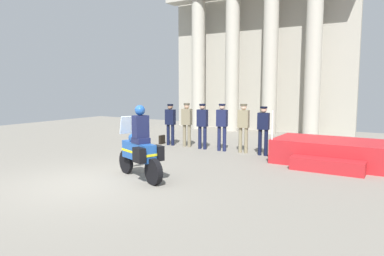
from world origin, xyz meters
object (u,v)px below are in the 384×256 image
(reviewing_stand, at_px, (335,153))
(officer_in_row_1, at_px, (187,121))
(officer_in_row_0, at_px, (170,121))
(officer_in_row_4, at_px, (243,124))
(motorcycle_with_rider, at_px, (140,149))
(officer_in_row_3, at_px, (222,123))
(briefcase_on_ground, at_px, (162,140))
(officer_in_row_5, at_px, (263,127))
(officer_in_row_2, at_px, (202,123))

(reviewing_stand, height_order, officer_in_row_1, officer_in_row_1)
(reviewing_stand, bearing_deg, officer_in_row_0, 177.29)
(officer_in_row_4, distance_m, motorcycle_with_rider, 4.82)
(officer_in_row_3, height_order, briefcase_on_ground, officer_in_row_3)
(reviewing_stand, distance_m, officer_in_row_5, 2.46)
(officer_in_row_4, relative_size, motorcycle_with_rider, 0.87)
(officer_in_row_0, distance_m, officer_in_row_4, 3.16)
(reviewing_stand, relative_size, briefcase_on_ground, 9.88)
(officer_in_row_4, bearing_deg, motorcycle_with_rider, 75.56)
(officer_in_row_5, bearing_deg, motorcycle_with_rider, 66.35)
(officer_in_row_5, bearing_deg, officer_in_row_4, -12.95)
(reviewing_stand, height_order, officer_in_row_5, officer_in_row_5)
(officer_in_row_0, distance_m, officer_in_row_2, 1.54)
(officer_in_row_2, distance_m, motorcycle_with_rider, 4.73)
(officer_in_row_0, bearing_deg, motorcycle_with_rider, 111.46)
(briefcase_on_ground, bearing_deg, officer_in_row_1, -1.29)
(officer_in_row_2, xyz_separation_m, officer_in_row_3, (0.81, 0.02, 0.01))
(officer_in_row_2, height_order, motorcycle_with_rider, motorcycle_with_rider)
(reviewing_stand, relative_size, officer_in_row_2, 2.08)
(officer_in_row_1, xyz_separation_m, officer_in_row_2, (0.79, -0.14, -0.00))
(officer_in_row_2, relative_size, officer_in_row_3, 0.99)
(officer_in_row_3, distance_m, briefcase_on_ground, 2.95)
(officer_in_row_1, xyz_separation_m, briefcase_on_ground, (-1.23, 0.03, -0.83))
(officer_in_row_5, bearing_deg, officer_in_row_0, -6.74)
(officer_in_row_0, relative_size, officer_in_row_5, 0.98)
(officer_in_row_2, bearing_deg, briefcase_on_ground, -10.13)
(officer_in_row_5, height_order, briefcase_on_ground, officer_in_row_5)
(officer_in_row_1, bearing_deg, briefcase_on_ground, -6.63)
(officer_in_row_2, bearing_deg, officer_in_row_1, -15.55)
(officer_in_row_2, height_order, officer_in_row_3, officer_in_row_3)
(reviewing_stand, distance_m, officer_in_row_3, 4.01)
(motorcycle_with_rider, distance_m, briefcase_on_ground, 5.64)
(officer_in_row_1, relative_size, briefcase_on_ground, 4.74)
(officer_in_row_0, height_order, motorcycle_with_rider, motorcycle_with_rider)
(officer_in_row_2, xyz_separation_m, briefcase_on_ground, (-2.02, 0.17, -0.83))
(reviewing_stand, height_order, officer_in_row_2, officer_in_row_2)
(officer_in_row_0, bearing_deg, officer_in_row_3, 172.88)
(officer_in_row_0, xyz_separation_m, officer_in_row_4, (3.16, 0.01, 0.05))
(officer_in_row_0, relative_size, officer_in_row_4, 0.95)
(officer_in_row_1, bearing_deg, officer_in_row_3, 170.38)
(officer_in_row_1, relative_size, motorcycle_with_rider, 0.86)
(officer_in_row_3, distance_m, officer_in_row_4, 0.82)
(officer_in_row_2, height_order, officer_in_row_4, officer_in_row_4)
(reviewing_stand, relative_size, officer_in_row_3, 2.06)
(officer_in_row_5, xyz_separation_m, briefcase_on_ground, (-4.41, 0.17, -0.81))
(reviewing_stand, height_order, officer_in_row_4, officer_in_row_4)
(officer_in_row_3, xyz_separation_m, officer_in_row_5, (1.59, -0.02, -0.03))
(motorcycle_with_rider, bearing_deg, officer_in_row_1, -49.80)
(reviewing_stand, xyz_separation_m, briefcase_on_ground, (-6.78, 0.37, -0.18))
(reviewing_stand, xyz_separation_m, officer_in_row_2, (-4.76, 0.20, 0.65))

